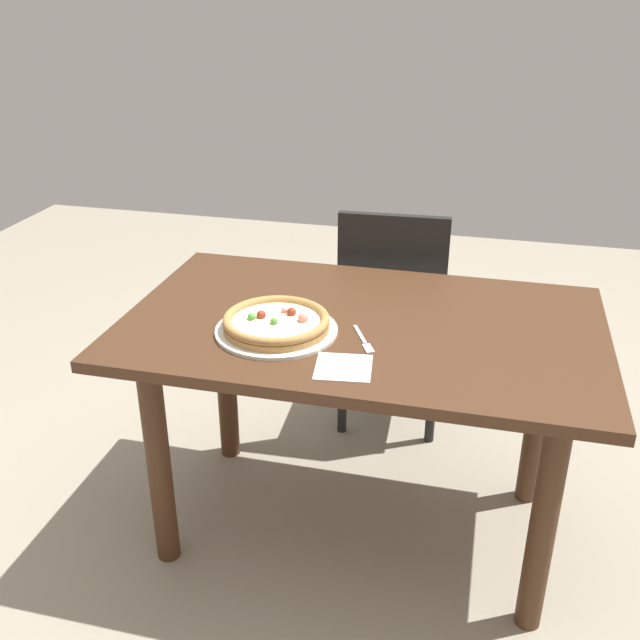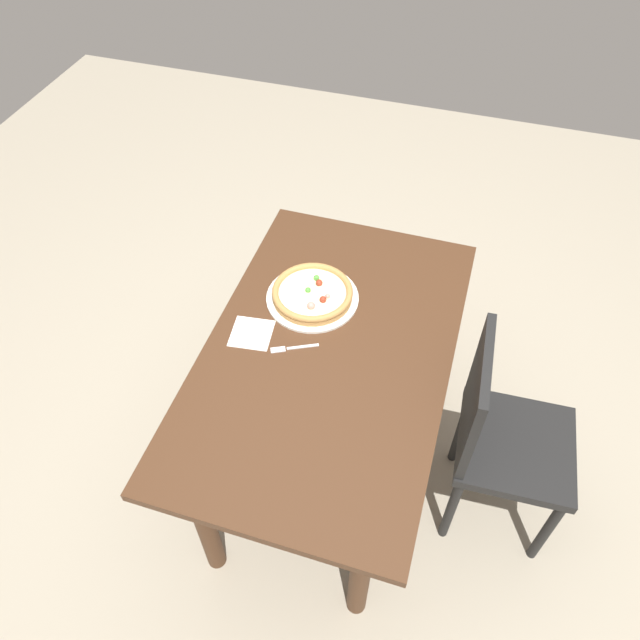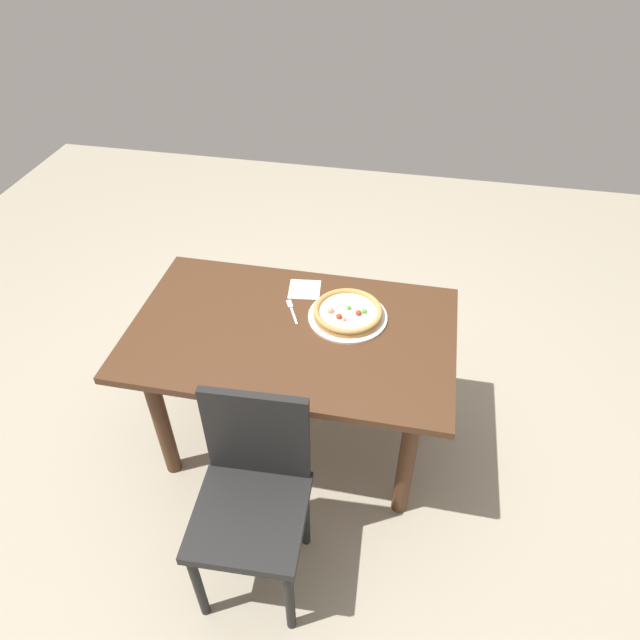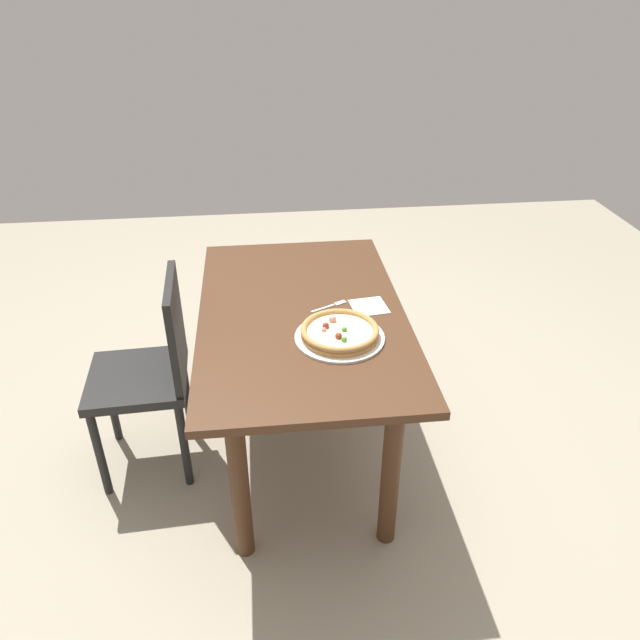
{
  "view_description": "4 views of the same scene",
  "coord_description": "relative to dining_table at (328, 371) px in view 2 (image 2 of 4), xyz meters",
  "views": [
    {
      "loc": [
        -0.33,
        1.82,
        1.62
      ],
      "look_at": [
        0.11,
        0.06,
        0.76
      ],
      "focal_mm": 40.62,
      "sensor_mm": 36.0,
      "label": 1
    },
    {
      "loc": [
        -1.25,
        -0.36,
        2.36
      ],
      "look_at": [
        0.11,
        0.06,
        0.76
      ],
      "focal_mm": 34.44,
      "sensor_mm": 36.0,
      "label": 2
    },
    {
      "loc": [
        0.45,
        -1.67,
        2.3
      ],
      "look_at": [
        0.11,
        0.06,
        0.76
      ],
      "focal_mm": 31.51,
      "sensor_mm": 36.0,
      "label": 3
    },
    {
      "loc": [
        2.07,
        -0.16,
        1.96
      ],
      "look_at": [
        0.11,
        0.06,
        0.76
      ],
      "focal_mm": 33.63,
      "sensor_mm": 36.0,
      "label": 4
    }
  ],
  "objects": [
    {
      "name": "ground_plane",
      "position": [
        0.0,
        0.0,
        -0.62
      ],
      "size": [
        6.0,
        6.0,
        0.0
      ],
      "primitive_type": "plane",
      "color": "#9E937F"
    },
    {
      "name": "dining_table",
      "position": [
        0.0,
        0.0,
        0.0
      ],
      "size": [
        1.35,
        0.82,
        0.74
      ],
      "color": "#472B19",
      "rests_on": "ground"
    },
    {
      "name": "chair_near",
      "position": [
        -0.0,
        -0.63,
        -0.12
      ],
      "size": [
        0.42,
        0.42,
        0.9
      ],
      "rotation": [
        0.0,
        0.0,
        3.19
      ],
      "color": "black",
      "rests_on": "ground"
    },
    {
      "name": "plate",
      "position": [
        0.22,
        0.12,
        0.12
      ],
      "size": [
        0.34,
        0.34,
        0.01
      ],
      "primitive_type": "cylinder",
      "color": "silver",
      "rests_on": "dining_table"
    },
    {
      "name": "pizza",
      "position": [
        0.22,
        0.12,
        0.15
      ],
      "size": [
        0.29,
        0.29,
        0.05
      ],
      "color": "#B78447",
      "rests_on": "plate"
    },
    {
      "name": "fork",
      "position": [
        -0.03,
        0.12,
        0.12
      ],
      "size": [
        0.09,
        0.16,
        0.0
      ],
      "rotation": [
        0.0,
        0.0,
        2.02
      ],
      "color": "silver",
      "rests_on": "dining_table"
    },
    {
      "name": "napkin",
      "position": [
        -0.01,
        0.28,
        0.12
      ],
      "size": [
        0.16,
        0.16,
        0.0
      ],
      "primitive_type": "cube",
      "rotation": [
        0.0,
        0.0,
        0.13
      ],
      "color": "white",
      "rests_on": "dining_table"
    }
  ]
}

